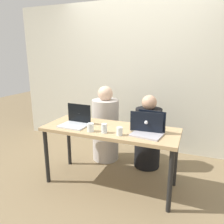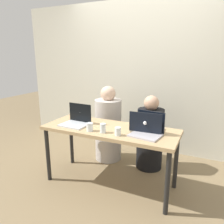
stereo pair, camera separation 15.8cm
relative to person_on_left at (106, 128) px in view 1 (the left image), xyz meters
The scene contains 11 objects.
ground_plane 0.86m from the person_on_left, 62.31° to the right, with size 12.00×12.00×0.00m, color #7B6749.
back_wall 1.02m from the person_on_left, 64.08° to the left, with size 4.50×0.10×2.41m, color beige.
desk 0.71m from the person_on_left, 62.31° to the right, with size 1.59×0.61×0.73m.
person_on_left is the anchor object (origin of this frame).
person_on_right 0.65m from the person_on_left, ahead, with size 0.45×0.45×1.04m.
laptop_front_left 0.74m from the person_on_left, 99.10° to the right, with size 0.33×0.30×0.25m.
laptop_front_right 1.06m from the person_on_left, 39.52° to the right, with size 0.35×0.31×0.25m.
laptop_back_right 0.97m from the person_on_left, 36.32° to the right, with size 0.37×0.29×0.24m.
water_glass_left 0.87m from the person_on_left, 78.47° to the right, with size 0.07×0.07×0.10m.
water_glass_right 0.98m from the person_on_left, 57.68° to the right, with size 0.07×0.07×0.09m.
water_glass_center 0.90m from the person_on_left, 67.53° to the right, with size 0.06×0.06×0.10m.
Camera 1 is at (0.91, -2.25, 1.57)m, focal length 35.00 mm.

